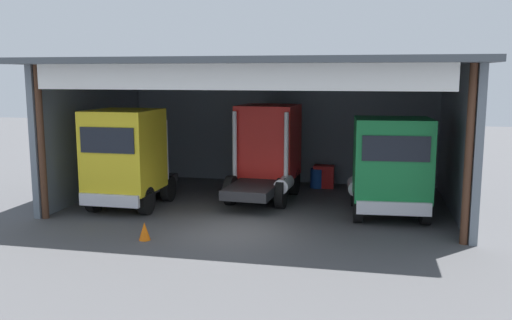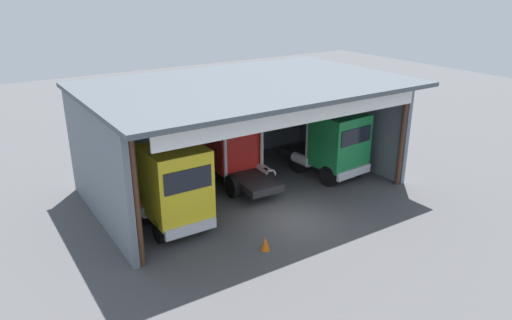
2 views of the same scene
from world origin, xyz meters
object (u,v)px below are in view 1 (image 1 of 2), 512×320
at_px(truck_yellow_center_left_bay, 127,157).
at_px(traffic_cone, 145,231).
at_px(truck_red_right_bay, 267,150).
at_px(tool_cart, 324,176).
at_px(oil_drum, 317,178).
at_px(truck_green_yard_outside, 390,166).

height_order(truck_yellow_center_left_bay, traffic_cone, truck_yellow_center_left_bay).
height_order(truck_red_right_bay, tool_cart, truck_red_right_bay).
relative_size(truck_red_right_bay, oil_drum, 6.09).
height_order(tool_cart, traffic_cone, tool_cart).
xyz_separation_m(tool_cart, traffic_cone, (-4.65, -9.06, -0.22)).
distance_m(tool_cart, traffic_cone, 10.18).
height_order(oil_drum, traffic_cone, oil_drum).
relative_size(truck_yellow_center_left_bay, traffic_cone, 8.13).
bearing_deg(truck_yellow_center_left_bay, oil_drum, -140.56).
relative_size(truck_yellow_center_left_bay, truck_green_yard_outside, 0.91).
xyz_separation_m(truck_green_yard_outside, oil_drum, (-3.01, 4.66, -1.42)).
bearing_deg(oil_drum, truck_green_yard_outside, -57.16).
distance_m(truck_red_right_bay, traffic_cone, 7.26).
height_order(oil_drum, tool_cart, tool_cart).
xyz_separation_m(truck_red_right_bay, truck_green_yard_outside, (4.83, -2.31, -0.13)).
bearing_deg(oil_drum, tool_cart, 22.04).
height_order(truck_yellow_center_left_bay, oil_drum, truck_yellow_center_left_bay).
bearing_deg(traffic_cone, oil_drum, 64.03).
bearing_deg(oil_drum, truck_yellow_center_left_bay, -140.82).
xyz_separation_m(oil_drum, traffic_cone, (-4.35, -8.94, -0.15)).
bearing_deg(oil_drum, traffic_cone, -115.97).
xyz_separation_m(truck_green_yard_outside, traffic_cone, (-7.36, -4.28, -1.57)).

